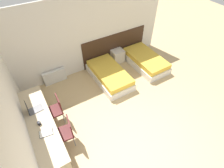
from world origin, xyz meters
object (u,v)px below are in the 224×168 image
at_px(bed_near_door, 145,61).
at_px(bed_near_window, 109,75).
at_px(chair_near_notebook, 66,131).
at_px(laptop, 33,109).
at_px(nightstand, 118,56).
at_px(chair_near_laptop, 56,109).

bearing_deg(bed_near_door, bed_near_window, 180.00).
bearing_deg(chair_near_notebook, laptop, 128.73).
relative_size(bed_near_door, nightstand, 3.54).
distance_m(chair_near_notebook, laptop, 1.00).
bearing_deg(bed_near_window, bed_near_door, 0.00).
relative_size(bed_near_window, chair_near_laptop, 2.04).
bearing_deg(bed_near_door, nightstand, 137.44).
relative_size(nightstand, laptop, 1.40).
height_order(bed_near_window, chair_near_notebook, chair_near_notebook).
distance_m(bed_near_door, chair_near_laptop, 3.81).
distance_m(chair_near_laptop, laptop, 0.60).
bearing_deg(chair_near_notebook, bed_near_window, 42.01).
distance_m(bed_near_window, chair_near_notebook, 2.62).
relative_size(nightstand, chair_near_laptop, 0.57).
bearing_deg(nightstand, bed_near_door, -42.56).
relative_size(chair_near_notebook, laptop, 2.44).
distance_m(bed_near_window, nightstand, 1.09).
height_order(bed_near_door, chair_near_notebook, chair_near_notebook).
height_order(bed_near_window, chair_near_laptop, chair_near_laptop).
height_order(chair_near_notebook, laptop, laptop).
xyz_separation_m(nightstand, chair_near_laptop, (-2.92, -1.45, 0.25)).
bearing_deg(nightstand, chair_near_laptop, -153.59).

